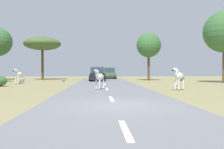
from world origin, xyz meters
TOP-DOWN VIEW (x-y plane):
  - ground_plane at (0.00, 0.00)m, footprint 90.00×90.00m
  - road at (-0.21, 0.00)m, footprint 6.00×64.00m
  - lane_markings at (-0.21, -1.00)m, footprint 0.16×56.00m
  - zebra_0 at (-0.76, 7.68)m, footprint 0.86×1.43m
  - zebra_1 at (6.34, 12.30)m, footprint 0.68×1.47m
  - zebra_3 at (4.78, 7.37)m, footprint 1.31×1.40m
  - zebra_4 at (-8.94, 15.93)m, footprint 0.67×1.63m
  - car_0 at (0.88, 29.45)m, footprint 2.10×4.38m
  - car_1 at (-1.00, 21.62)m, footprint 2.08×4.37m
  - tree_0 at (5.95, 23.35)m, footprint 3.30×3.30m
  - tree_2 at (12.97, 16.77)m, footprint 4.53×4.53m
  - tree_5 at (-8.96, 26.71)m, footprint 5.33×5.33m
  - bush_1 at (10.11, 22.71)m, footprint 1.08×0.97m
  - rock_0 at (-5.21, 21.49)m, footprint 0.42×0.36m
  - rock_1 at (-9.83, 19.44)m, footprint 0.85×0.68m

SIDE VIEW (x-z plane):
  - ground_plane at x=0.00m, z-range 0.00..0.00m
  - road at x=-0.21m, z-range 0.00..0.05m
  - lane_markings at x=-0.21m, z-range 0.05..0.06m
  - rock_0 at x=-5.21m, z-range 0.00..0.25m
  - rock_1 at x=-9.83m, z-range 0.00..0.57m
  - bush_1 at x=10.11m, z-range 0.00..0.65m
  - zebra_1 at x=6.34m, z-range 0.14..1.56m
  - car_0 at x=0.88m, z-range -0.02..1.72m
  - car_1 at x=-1.00m, z-range -0.02..1.72m
  - zebra_0 at x=-0.76m, z-range 0.19..1.63m
  - zebra_4 at x=-8.94m, z-range 0.15..1.71m
  - zebra_3 at x=4.78m, z-range 0.15..1.76m
  - tree_0 at x=5.95m, z-range 1.53..7.96m
  - tree_5 at x=-8.96m, z-range 2.12..8.29m
  - tree_2 at x=12.97m, z-range 1.65..9.52m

